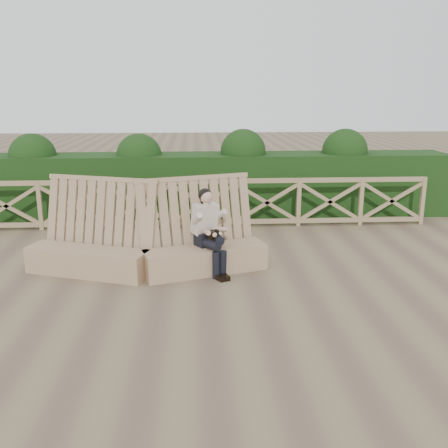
{
  "coord_description": "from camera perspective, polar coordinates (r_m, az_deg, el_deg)",
  "views": [
    {
      "loc": [
        -0.19,
        -7.35,
        2.98
      ],
      "look_at": [
        0.28,
        0.4,
        0.9
      ],
      "focal_mm": 40.0,
      "sensor_mm": 36.0,
      "label": 1
    }
  ],
  "objects": [
    {
      "name": "guardrail",
      "position": [
        11.12,
        -2.39,
        2.37
      ],
      "size": [
        10.1,
        0.09,
        1.1
      ],
      "color": "olive",
      "rests_on": "ground"
    },
    {
      "name": "woman",
      "position": [
        8.33,
        -1.76,
        -0.49
      ],
      "size": [
        0.66,
        0.9,
        1.42
      ],
      "rotation": [
        0.0,
        0.0,
        0.55
      ],
      "color": "black",
      "rests_on": "ground"
    },
    {
      "name": "bench",
      "position": [
        8.51,
        -8.8,
        -2.86
      ],
      "size": [
        4.09,
        1.4,
        1.58
      ],
      "rotation": [
        0.0,
        0.0,
        0.03
      ],
      "color": "#917353",
      "rests_on": "ground"
    },
    {
      "name": "hedge",
      "position": [
        12.25,
        -2.51,
        4.5
      ],
      "size": [
        12.0,
        1.2,
        1.5
      ],
      "primitive_type": "cube",
      "color": "black",
      "rests_on": "ground"
    },
    {
      "name": "ground",
      "position": [
        7.93,
        -1.85,
        -7.08
      ],
      "size": [
        60.0,
        60.0,
        0.0
      ],
      "primitive_type": "plane",
      "color": "brown",
      "rests_on": "ground"
    }
  ]
}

